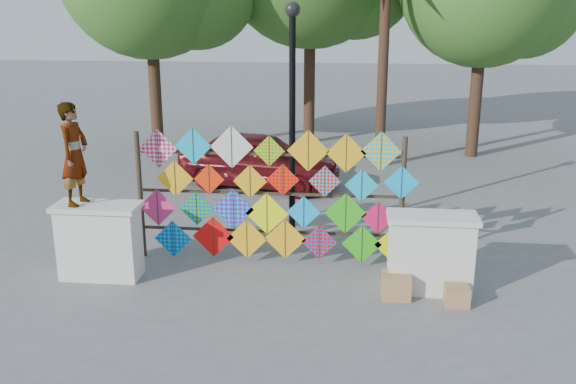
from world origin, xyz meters
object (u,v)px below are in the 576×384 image
object	(u,v)px
sedan	(259,159)
lamppost	(292,101)
kite_rack	(272,198)
vendor_woman	(74,154)

from	to	relation	value
sedan	lamppost	distance (m)	4.27
kite_rack	sedan	distance (m)	4.97
vendor_woman	lamppost	bearing A→B (deg)	-48.78
sedan	kite_rack	bearing A→B (deg)	-155.71
vendor_woman	sedan	world-z (taller)	vendor_woman
kite_rack	sedan	world-z (taller)	kite_rack
vendor_woman	kite_rack	bearing A→B (deg)	-65.71
kite_rack	lamppost	bearing A→B (deg)	80.06
sedan	lamppost	xyz separation A→B (m)	(1.18, -3.58, 2.00)
kite_rack	vendor_woman	xyz separation A→B (m)	(-3.07, -0.93, 0.91)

